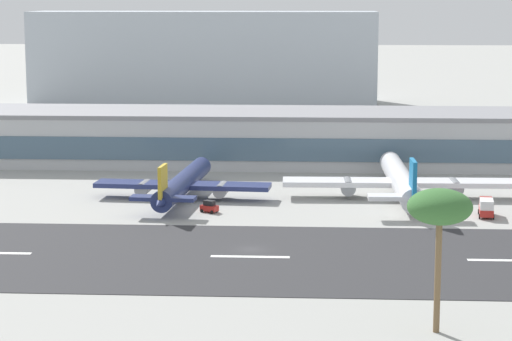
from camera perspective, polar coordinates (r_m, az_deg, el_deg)
The scene contains 11 objects.
ground_plane at distance 160.47m, azimuth -0.26°, elevation -4.41°, with size 1400.00×1400.00×0.00m, color #9E9E99.
runway_strip at distance 155.93m, azimuth -0.37°, elevation -4.81°, with size 800.00×42.02×0.08m, color #2D2D30.
runway_centreline_dash_4 at distance 155.91m, azimuth -0.33°, elevation -4.79°, with size 12.00×1.20×0.01m, color white.
runway_centreline_dash_5 at distance 158.29m, azimuth 13.78°, elevation -4.86°, with size 12.00×1.20×0.01m, color white.
terminal_building at distance 242.32m, azimuth 2.42°, elevation 1.85°, with size 167.74×26.60×12.48m.
distant_hotel_block at distance 382.88m, azimuth -2.89°, elevation 6.28°, with size 126.28×27.96×33.66m, color #A8B2BC.
airliner_gold_tail_gate_0 at distance 199.74m, azimuth -4.14°, elevation -0.77°, with size 34.63×45.03×9.40m.
airliner_blue_tail_gate_1 at distance 201.88m, azimuth 8.06°, elevation -0.62°, with size 46.33×50.68×10.57m.
service_baggage_tug_0 at distance 187.93m, azimuth -2.60°, elevation -2.02°, with size 3.58×3.00×2.20m.
service_box_truck_1 at distance 188.47m, azimuth 12.64°, elevation -1.98°, with size 3.25×6.24×3.25m.
palm_tree_0 at distance 120.19m, azimuth 10.14°, elevation -2.11°, with size 7.54×7.54×17.09m.
Camera 1 is at (9.68, -155.41, 38.78)m, focal length 72.23 mm.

